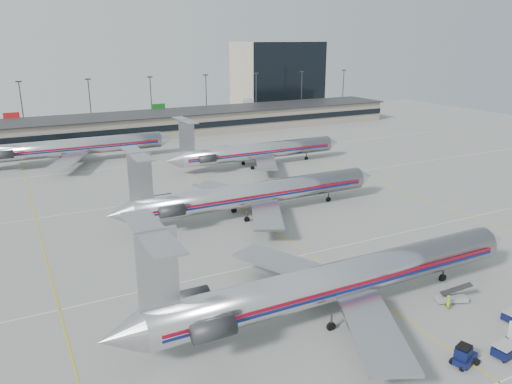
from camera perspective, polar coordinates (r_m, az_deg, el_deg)
ground at (r=57.36m, az=11.54°, el=-10.60°), size 260.00×260.00×0.00m
apron_markings at (r=64.56m, az=6.00°, el=-7.03°), size 160.00×0.15×0.02m
terminal at (r=142.71m, az=-13.71°, el=7.37°), size 162.00×17.00×6.25m
light_mast_row at (r=155.50m, az=-15.13°, el=10.07°), size 163.60×0.40×15.28m
distant_building at (r=192.48m, az=2.40°, el=13.08°), size 30.00×20.00×25.00m
jet_foreground at (r=50.42m, az=9.03°, el=-9.97°), size 47.09×27.73×12.32m
jet_second_row at (r=76.72m, az=-0.52°, el=-0.21°), size 45.34×26.70×11.87m
jet_third_row at (r=106.56m, az=-0.04°, el=4.69°), size 41.36×25.44×11.31m
jet_back_row at (r=116.48m, az=-20.49°, el=4.83°), size 44.96×27.66×12.29m
tug_center at (r=47.37m, az=22.70°, el=-16.93°), size 2.64×1.87×1.95m
cart_inner at (r=55.93m, az=27.11°, el=-12.48°), size 1.76×1.30×0.94m
cart_outer at (r=50.01m, az=26.55°, el=-15.88°), size 2.25×1.69×1.18m
belt_loader at (r=56.94m, az=21.52°, el=-11.15°), size 3.83×2.26×1.97m
ramp_worker_near at (r=55.09m, az=21.12°, el=-11.72°), size 0.64×0.73×1.69m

